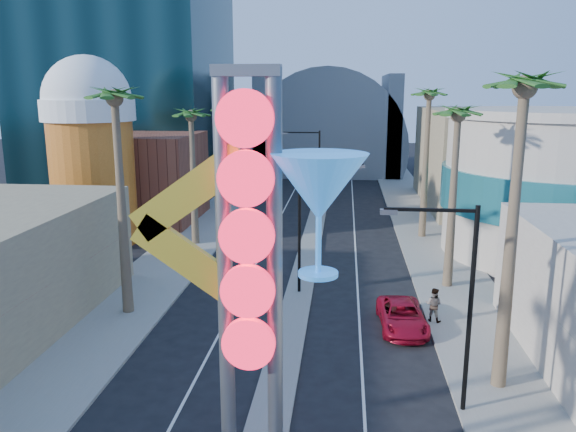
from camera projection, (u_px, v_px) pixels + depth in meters
The scene contains 21 objects.
sidewalk_west at pixel (205, 228), 49.05m from camera, with size 5.00×100.00×0.15m, color gray.
sidewalk_east at pixel (426, 234), 47.16m from camera, with size 5.00×100.00×0.15m, color gray.
median at pixel (315, 223), 51.02m from camera, with size 1.60×84.00×0.15m, color gray.
brick_filler_west at pixel (143, 178), 51.75m from camera, with size 10.00×10.00×8.00m, color brown.
filler_east at pixel (475, 158), 58.05m from camera, with size 10.00×20.00×10.00m, color #937D5F.
beer_mug at pixel (91, 144), 43.24m from camera, with size 7.00×7.00×14.50m.
turquoise_building at pixel (560, 185), 40.33m from camera, with size 16.60×16.60×10.60m.
canopy at pixel (328, 142), 83.08m from camera, with size 22.00×16.00×22.00m.
neon_sign at pixel (279, 262), 15.34m from camera, with size 6.53×2.60×12.55m.
streetlight_0 at pixel (309, 214), 32.44m from camera, with size 3.79×0.25×8.00m.
streetlight_1 at pixel (314, 162), 55.84m from camera, with size 3.79×0.25×8.00m.
streetlight_2 at pixel (458, 291), 20.19m from camera, with size 3.45×0.25×8.00m.
palm_1 at pixel (115, 112), 28.20m from camera, with size 2.40×2.40×12.70m.
palm_2 at pixel (191, 123), 42.08m from camera, with size 2.40×2.40×11.20m.
palm_3 at pixel (225, 116), 53.73m from camera, with size 2.40×2.40×11.20m.
palm_5 at pixel (523, 108), 20.49m from camera, with size 2.40×2.40×13.20m.
palm_6 at pixel (458, 125), 32.43m from camera, with size 2.40×2.40×11.70m.
palm_7 at pixel (429, 104), 43.88m from camera, with size 2.40×2.40×12.70m.
red_pickup at pixel (402, 316), 28.51m from camera, with size 2.23×4.84×1.34m, color #AB0D26.
pedestrian_a at pixel (535, 331), 25.77m from camera, with size 0.69×0.45×1.89m, color gray.
pedestrian_b at pixel (434, 305), 29.04m from camera, with size 0.87×0.68×1.79m, color gray.
Camera 1 is at (2.57, -11.63, 11.91)m, focal length 35.00 mm.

